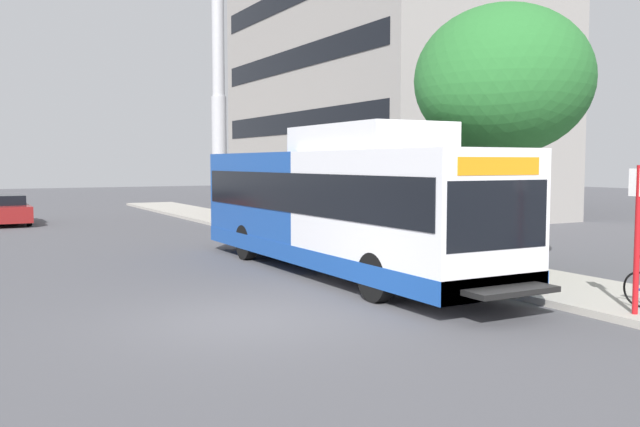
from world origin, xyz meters
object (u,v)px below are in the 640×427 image
at_px(transit_bus, 338,206).
at_px(bus_stop_sign_pole, 638,228).
at_px(street_tree_near_stop, 503,81).
at_px(parked_car_far_lane, 7,210).

relative_size(transit_bus, bus_stop_sign_pole, 4.71).
distance_m(transit_bus, bus_stop_sign_pole, 7.35).
bearing_deg(street_tree_near_stop, transit_bus, 152.16).
xyz_separation_m(transit_bus, street_tree_near_stop, (3.63, -1.92, 3.11)).
bearing_deg(street_tree_near_stop, parked_car_far_lane, 115.84).
xyz_separation_m(bus_stop_sign_pole, parked_car_far_lane, (-8.29, 25.86, -0.99)).
xyz_separation_m(street_tree_near_stop, parked_car_far_lane, (-10.02, 20.68, -4.15)).
height_order(transit_bus, street_tree_near_stop, street_tree_near_stop).
distance_m(transit_bus, street_tree_near_stop, 5.15).
bearing_deg(parked_car_far_lane, bus_stop_sign_pole, -72.23).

